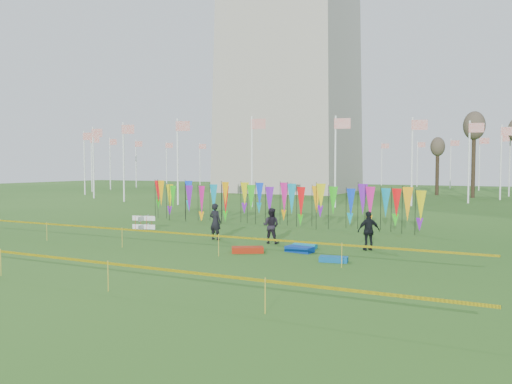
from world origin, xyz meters
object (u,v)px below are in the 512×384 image
at_px(box_kite, 144,223).
at_px(kite_bag_red, 248,250).
at_px(person_left, 215,222).
at_px(kite_bag_turquoise, 305,246).
at_px(person_right, 369,231).
at_px(kite_bag_teal, 334,259).
at_px(person_mid, 271,226).
at_px(kite_bag_blue, 300,249).

height_order(box_kite, kite_bag_red, box_kite).
xyz_separation_m(person_left, kite_bag_turquoise, (4.87, -0.48, -0.80)).
height_order(person_right, kite_bag_teal, person_right).
bearing_deg(kite_bag_red, box_kite, 154.51).
xyz_separation_m(person_mid, person_right, (4.57, 0.09, 0.01)).
bearing_deg(kite_bag_blue, person_right, 34.24).
bearing_deg(kite_bag_teal, kite_bag_turquoise, 130.07).
relative_size(person_right, kite_bag_blue, 1.47).
bearing_deg(kite_bag_blue, person_mid, 141.68).
bearing_deg(person_mid, kite_bag_turquoise, 157.58).
bearing_deg(kite_bag_red, kite_bag_turquoise, 49.77).
xyz_separation_m(person_mid, kite_bag_teal, (3.98, -3.07, -0.73)).
xyz_separation_m(person_left, kite_bag_red, (3.09, -2.58, -0.78)).
height_order(person_mid, kite_bag_teal, person_mid).
height_order(person_left, kite_bag_turquoise, person_left).
bearing_deg(person_left, box_kite, -7.13).
bearing_deg(kite_bag_turquoise, person_mid, 162.34).
bearing_deg(person_right, person_left, -34.05).
height_order(box_kite, kite_bag_teal, box_kite).
relative_size(box_kite, person_left, 0.44).
bearing_deg(person_mid, person_left, -2.22).
relative_size(person_mid, kite_bag_red, 1.27).
height_order(kite_bag_turquoise, kite_bag_red, kite_bag_red).
bearing_deg(person_left, kite_bag_red, 148.91).
distance_m(person_left, person_mid, 2.95).
height_order(person_mid, person_right, person_right).
bearing_deg(box_kite, kite_bag_teal, -19.82).
bearing_deg(person_right, box_kite, -41.79).
distance_m(person_mid, person_right, 4.57).
xyz_separation_m(box_kite, kite_bag_turquoise, (10.58, -2.10, -0.29)).
distance_m(box_kite, kite_bag_red, 9.76).
bearing_deg(kite_bag_teal, person_left, 157.05).
distance_m(box_kite, person_right, 13.32).
bearing_deg(person_left, kite_bag_blue, 172.12).
distance_m(box_kite, kite_bag_blue, 11.16).
relative_size(person_left, kite_bag_teal, 1.70).
relative_size(kite_bag_blue, kite_bag_red, 0.87).
xyz_separation_m(person_mid, kite_bag_blue, (2.05, -1.62, -0.71)).
bearing_deg(person_left, kite_bag_teal, 165.77).
bearing_deg(kite_bag_blue, kite_bag_turquoise, 97.51).
distance_m(person_mid, kite_bag_red, 2.80).
relative_size(kite_bag_red, kite_bag_teal, 1.25).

